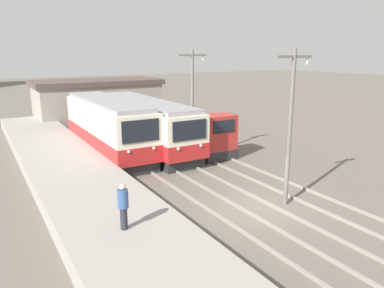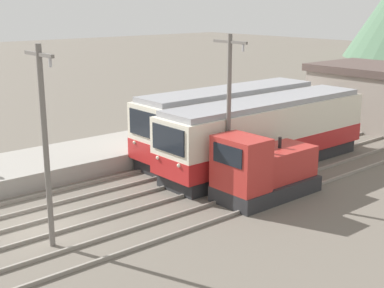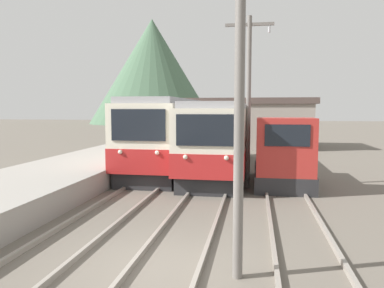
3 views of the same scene
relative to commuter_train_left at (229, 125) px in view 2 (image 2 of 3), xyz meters
The scene contains 9 objects.
ground_plane 13.07m from the commuter_train_left, 78.41° to the right, with size 200.00×200.00×0.00m, color #665E54.
track_left 12.80m from the commuter_train_left, 90.00° to the right, with size 1.54×60.00×0.14m.
track_center 13.10m from the commuter_train_left, 77.55° to the right, with size 1.54×60.00×0.14m.
track_right 14.05m from the commuter_train_left, 65.42° to the right, with size 1.54×60.00×0.14m.
commuter_train_left is the anchor object (origin of this frame).
commuter_train_center 2.80m from the commuter_train_left, ahead, with size 2.84×13.14×3.65m.
shunting_locomotive 6.81m from the commuter_train_left, 31.26° to the right, with size 2.40×4.98×3.00m.
catenary_mast_near 13.81m from the commuter_train_left, 71.60° to the right, with size 2.00×0.20×7.17m.
catenary_mast_mid 6.40m from the commuter_train_left, 44.52° to the right, with size 2.00×0.20×7.17m.
Camera 2 is at (18.39, -7.84, 8.46)m, focal length 50.00 mm.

